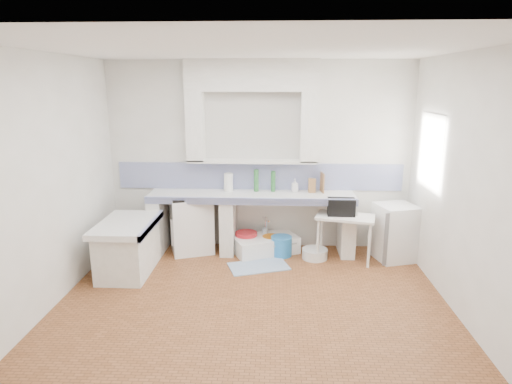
{
  "coord_description": "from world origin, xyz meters",
  "views": [
    {
      "loc": [
        0.26,
        -4.53,
        2.48
      ],
      "look_at": [
        0.0,
        1.0,
        1.1
      ],
      "focal_mm": 30.94,
      "sensor_mm": 36.0,
      "label": 1
    }
  ],
  "objects_px": {
    "stove": "(191,224)",
    "side_table": "(344,238)",
    "fridge": "(395,232)",
    "sink": "(266,245)"
  },
  "relations": [
    {
      "from": "stove",
      "to": "sink",
      "type": "distance_m",
      "value": 1.16
    },
    {
      "from": "stove",
      "to": "side_table",
      "type": "bearing_deg",
      "value": -26.1
    },
    {
      "from": "stove",
      "to": "side_table",
      "type": "relative_size",
      "value": 1.05
    },
    {
      "from": "stove",
      "to": "sink",
      "type": "bearing_deg",
      "value": -20.72
    },
    {
      "from": "stove",
      "to": "fridge",
      "type": "relative_size",
      "value": 1.05
    },
    {
      "from": "sink",
      "to": "side_table",
      "type": "distance_m",
      "value": 1.17
    },
    {
      "from": "stove",
      "to": "fridge",
      "type": "height_order",
      "value": "stove"
    },
    {
      "from": "sink",
      "to": "fridge",
      "type": "relative_size",
      "value": 1.16
    },
    {
      "from": "fridge",
      "to": "side_table",
      "type": "bearing_deg",
      "value": 171.13
    },
    {
      "from": "sink",
      "to": "side_table",
      "type": "height_order",
      "value": "side_table"
    }
  ]
}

